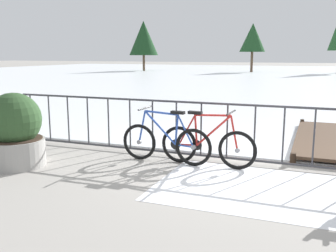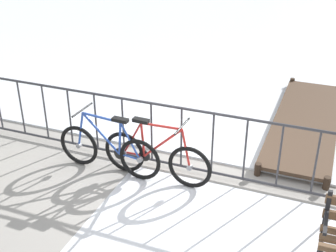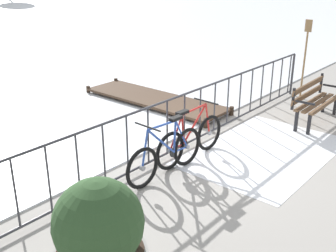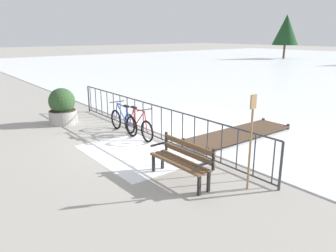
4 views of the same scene
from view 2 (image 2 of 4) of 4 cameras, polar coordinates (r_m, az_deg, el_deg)
name	(u,v)px [view 2 (image 2 of 4)]	position (r m, az deg, el deg)	size (l,w,h in m)	color
ground_plane	(181,170)	(6.92, 1.64, -5.63)	(160.00, 160.00, 0.00)	#9E9991
snow_patch	(212,232)	(5.79, 5.62, -13.27)	(3.15, 2.09, 0.01)	white
railing_fence	(181,138)	(6.63, 1.70, -1.57)	(9.06, 0.06, 1.07)	#38383D
bicycle_near_railing	(156,157)	(6.53, -1.55, -3.99)	(1.71, 0.52, 0.97)	black
bicycle_second	(109,150)	(6.76, -7.57, -3.07)	(1.71, 0.52, 0.97)	black
wooden_dock	(306,121)	(8.49, 17.13, 0.58)	(1.10, 3.87, 0.20)	#4C3828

